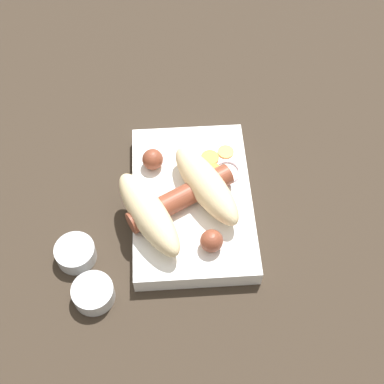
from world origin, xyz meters
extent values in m
plane|color=#33281E|center=(0.00, 0.00, 0.00)|extent=(3.00, 3.00, 0.00)
cube|color=white|center=(0.00, 0.00, 0.01)|extent=(0.25, 0.16, 0.03)
ellipsoid|color=beige|center=(0.00, -0.02, 0.05)|extent=(0.15, 0.11, 0.05)
ellipsoid|color=beige|center=(-0.04, 0.06, 0.05)|extent=(0.15, 0.11, 0.05)
cylinder|color=brown|center=(-0.01, 0.02, 0.04)|extent=(0.10, 0.15, 0.03)
sphere|color=brown|center=(0.06, 0.05, 0.04)|extent=(0.03, 0.03, 0.03)
sphere|color=brown|center=(-0.08, -0.02, 0.04)|extent=(0.03, 0.03, 0.03)
cylinder|color=orange|center=(0.06, -0.03, 0.03)|extent=(0.03, 0.03, 0.00)
cylinder|color=orange|center=(0.04, -0.03, 0.03)|extent=(0.03, 0.03, 0.00)
cylinder|color=#F99E4C|center=(0.07, -0.05, 0.03)|extent=(0.03, 0.03, 0.00)
torus|color=silver|center=(0.04, -0.05, 0.03)|extent=(0.04, 0.04, 0.00)
cylinder|color=silver|center=(-0.07, 0.16, 0.01)|extent=(0.05, 0.05, 0.02)
cylinder|color=maroon|center=(-0.07, 0.16, 0.01)|extent=(0.04, 0.04, 0.01)
cylinder|color=silver|center=(-0.13, 0.13, 0.01)|extent=(0.05, 0.05, 0.02)
cylinder|color=gold|center=(-0.13, 0.13, 0.01)|extent=(0.04, 0.04, 0.01)
camera|label=1|loc=(-0.40, 0.03, 0.65)|focal=50.00mm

